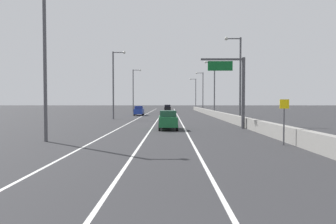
# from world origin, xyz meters

# --- Properties ---
(ground_plane) EXTENTS (320.00, 320.00, 0.00)m
(ground_plane) POSITION_xyz_m (0.00, 64.00, 0.00)
(ground_plane) COLOR #2D2D30
(lane_stripe_left) EXTENTS (0.16, 130.00, 0.00)m
(lane_stripe_left) POSITION_xyz_m (-5.50, 55.00, 0.00)
(lane_stripe_left) COLOR silver
(lane_stripe_left) RESTS_ON ground_plane
(lane_stripe_center) EXTENTS (0.16, 130.00, 0.00)m
(lane_stripe_center) POSITION_xyz_m (-2.00, 55.00, 0.00)
(lane_stripe_center) COLOR silver
(lane_stripe_center) RESTS_ON ground_plane
(lane_stripe_right) EXTENTS (0.16, 130.00, 0.00)m
(lane_stripe_right) POSITION_xyz_m (1.50, 55.00, 0.00)
(lane_stripe_right) COLOR silver
(lane_stripe_right) RESTS_ON ground_plane
(jersey_barrier_right) EXTENTS (0.60, 120.00, 1.10)m
(jersey_barrier_right) POSITION_xyz_m (8.30, 40.00, 0.55)
(jersey_barrier_right) COLOR gray
(jersey_barrier_right) RESTS_ON ground_plane
(overhead_sign_gantry) EXTENTS (4.68, 0.36, 7.50)m
(overhead_sign_gantry) POSITION_xyz_m (6.96, 28.71, 4.73)
(overhead_sign_gantry) COLOR #47474C
(overhead_sign_gantry) RESTS_ON ground_plane
(speed_advisory_sign) EXTENTS (0.60, 0.11, 3.00)m
(speed_advisory_sign) POSITION_xyz_m (7.40, 16.47, 1.76)
(speed_advisory_sign) COLOR #4C4C51
(speed_advisory_sign) RESTS_ON ground_plane
(lamp_post_right_second) EXTENTS (2.14, 0.44, 10.98)m
(lamp_post_right_second) POSITION_xyz_m (8.59, 35.01, 6.25)
(lamp_post_right_second) COLOR #4C4C51
(lamp_post_right_second) RESTS_ON ground_plane
(lamp_post_right_third) EXTENTS (2.14, 0.44, 10.98)m
(lamp_post_right_third) POSITION_xyz_m (8.69, 57.83, 6.25)
(lamp_post_right_third) COLOR #4C4C51
(lamp_post_right_third) RESTS_ON ground_plane
(lamp_post_right_fourth) EXTENTS (2.14, 0.44, 10.98)m
(lamp_post_right_fourth) POSITION_xyz_m (8.86, 80.64, 6.25)
(lamp_post_right_fourth) COLOR #4C4C51
(lamp_post_right_fourth) RESTS_ON ground_plane
(lamp_post_right_fifth) EXTENTS (2.14, 0.44, 10.98)m
(lamp_post_right_fifth) POSITION_xyz_m (8.80, 103.45, 6.25)
(lamp_post_right_fifth) COLOR #4C4C51
(lamp_post_right_fifth) RESTS_ON ground_plane
(lamp_post_left_near) EXTENTS (2.14, 0.44, 10.98)m
(lamp_post_left_near) POSITION_xyz_m (-8.68, 18.20, 6.25)
(lamp_post_left_near) COLOR #4C4C51
(lamp_post_left_near) RESTS_ON ground_plane
(lamp_post_left_mid) EXTENTS (2.14, 0.44, 10.98)m
(lamp_post_left_mid) POSITION_xyz_m (-8.99, 45.58, 6.25)
(lamp_post_left_mid) COLOR #4C4C51
(lamp_post_left_mid) RESTS_ON ground_plane
(lamp_post_left_far) EXTENTS (2.14, 0.44, 10.98)m
(lamp_post_left_far) POSITION_xyz_m (-9.11, 72.95, 6.25)
(lamp_post_left_far) COLOR #4C4C51
(lamp_post_left_far) RESTS_ON ground_plane
(car_black_0) EXTENTS (1.85, 4.34, 1.99)m
(car_black_0) POSITION_xyz_m (-0.72, 79.95, 0.99)
(car_black_0) COLOR black
(car_black_0) RESTS_ON ground_plane
(car_green_1) EXTENTS (2.04, 4.32, 1.94)m
(car_green_1) POSITION_xyz_m (-0.27, 27.60, 0.97)
(car_green_1) COLOR #196033
(car_green_1) RESTS_ON ground_plane
(car_blue_2) EXTENTS (1.89, 4.52, 1.97)m
(car_blue_2) POSITION_xyz_m (-6.40, 58.44, 0.98)
(car_blue_2) COLOR #1E389E
(car_blue_2) RESTS_ON ground_plane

